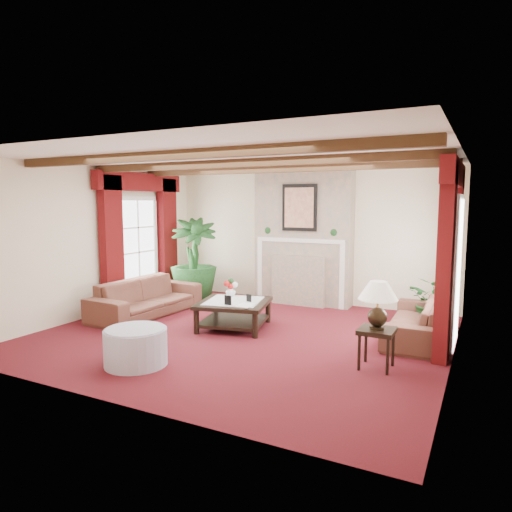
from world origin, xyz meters
The scene contains 23 objects.
floor centered at (0.00, 0.00, 0.00)m, with size 6.00×6.00×0.00m, color #440C14.
ceiling centered at (0.00, 0.00, 2.70)m, with size 6.00×6.00×0.00m, color white.
back_wall centered at (0.00, 2.75, 1.35)m, with size 6.00×0.02×2.70m, color beige.
left_wall centered at (-3.00, 0.00, 1.35)m, with size 0.02×5.50×2.70m, color beige.
right_wall centered at (3.00, 0.00, 1.35)m, with size 0.02×5.50×2.70m, color beige.
ceiling_beams centered at (0.00, 0.00, 2.64)m, with size 6.00×3.00×0.12m, color #352211, non-canonical shape.
fireplace centered at (0.00, 2.55, 2.70)m, with size 2.00×0.52×2.70m, color #9D8066, non-canonical shape.
french_door_left centered at (-2.97, 1.00, 2.13)m, with size 0.10×1.10×2.16m, color white, non-canonical shape.
french_door_right centered at (2.97, 1.00, 2.13)m, with size 0.10×1.10×2.16m, color white, non-canonical shape.
curtains_left centered at (-2.86, 1.00, 2.55)m, with size 0.20×2.40×2.55m, color #430808, non-canonical shape.
curtains_right centered at (2.86, 1.00, 2.55)m, with size 0.20×2.40×2.55m, color #430808, non-canonical shape.
sofa_left centered at (-2.19, 0.32, 0.44)m, with size 0.74×2.25×0.87m, color #3C1017.
sofa_right centered at (2.43, 1.03, 0.39)m, with size 0.64×2.00×0.77m, color #3C1017.
potted_palm centered at (-2.19, 1.83, 0.48)m, with size 1.83×1.96×0.97m, color black.
small_plant centered at (2.58, 1.84, 0.32)m, with size 1.08×1.10×0.65m, color black.
coffee_table centered at (-0.32, 0.28, 0.22)m, with size 1.09×1.09×0.44m, color black, non-canonical shape.
side_table centered at (2.17, -0.51, 0.25)m, with size 0.43×0.43×0.50m, color black, non-canonical shape.
ottoman centered at (-0.58, -1.78, 0.23)m, with size 0.79×0.79×0.46m, color #938FA2.
table_lamp centered at (2.17, -0.51, 0.81)m, with size 0.48×0.48×0.61m, color black, non-canonical shape.
flower_vase centered at (-0.57, 0.61, 0.53)m, with size 0.21×0.22×0.17m, color silver.
book centered at (-0.09, 0.03, 0.60)m, with size 0.23×0.03×0.32m, color black.
photo_frame_a centered at (-0.25, -0.03, 0.52)m, with size 0.12×0.02×0.16m, color black, non-canonical shape.
photo_frame_b centered at (-0.07, 0.33, 0.51)m, with size 0.10×0.02×0.13m, color black, non-canonical shape.
Camera 1 is at (3.33, -6.08, 2.06)m, focal length 32.00 mm.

